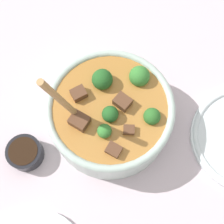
% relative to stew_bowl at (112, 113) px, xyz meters
% --- Properties ---
extents(ground_plane, '(4.00, 4.00, 0.00)m').
position_rel_stew_bowl_xyz_m(ground_plane, '(0.00, -0.00, -0.06)').
color(ground_plane, silver).
extents(stew_bowl, '(0.27, 0.27, 0.27)m').
position_rel_stew_bowl_xyz_m(stew_bowl, '(0.00, 0.00, 0.00)').
color(stew_bowl, '#B2C6BC').
rests_on(stew_bowl, ground_plane).
extents(condiment_bowl, '(0.08, 0.08, 0.04)m').
position_rel_stew_bowl_xyz_m(condiment_bowl, '(0.08, -0.19, -0.04)').
color(condiment_bowl, black).
rests_on(condiment_bowl, ground_plane).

